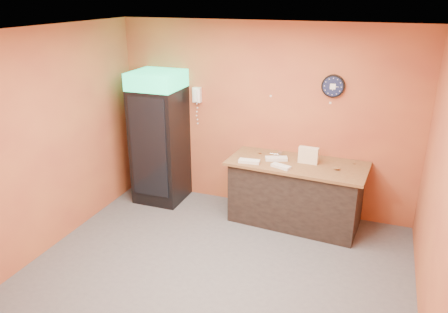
% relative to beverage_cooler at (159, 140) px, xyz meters
% --- Properties ---
extents(floor, '(4.50, 4.50, 0.00)m').
position_rel_beverage_cooler_xyz_m(floor, '(1.56, -1.60, -1.01)').
color(floor, '#47474C').
rests_on(floor, ground).
extents(back_wall, '(4.50, 0.02, 2.80)m').
position_rel_beverage_cooler_xyz_m(back_wall, '(1.56, 0.40, 0.39)').
color(back_wall, '#B86333').
rests_on(back_wall, floor).
extents(left_wall, '(0.02, 4.00, 2.80)m').
position_rel_beverage_cooler_xyz_m(left_wall, '(-0.69, -1.60, 0.39)').
color(left_wall, '#B86333').
rests_on(left_wall, floor).
extents(right_wall, '(0.02, 4.00, 2.80)m').
position_rel_beverage_cooler_xyz_m(right_wall, '(3.81, -1.60, 0.39)').
color(right_wall, '#B86333').
rests_on(right_wall, floor).
extents(ceiling, '(4.50, 4.00, 0.02)m').
position_rel_beverage_cooler_xyz_m(ceiling, '(1.56, -1.60, 1.79)').
color(ceiling, white).
rests_on(ceiling, back_wall).
extents(beverage_cooler, '(0.72, 0.74, 2.06)m').
position_rel_beverage_cooler_xyz_m(beverage_cooler, '(0.00, 0.00, 0.00)').
color(beverage_cooler, black).
rests_on(beverage_cooler, floor).
extents(prep_counter, '(1.84, 0.93, 0.89)m').
position_rel_beverage_cooler_xyz_m(prep_counter, '(2.18, 0.00, -0.56)').
color(prep_counter, black).
rests_on(prep_counter, floor).
extents(wall_clock, '(0.31, 0.06, 0.31)m').
position_rel_beverage_cooler_xyz_m(wall_clock, '(2.53, 0.37, 0.95)').
color(wall_clock, black).
rests_on(wall_clock, back_wall).
extents(wall_phone, '(0.13, 0.11, 0.23)m').
position_rel_beverage_cooler_xyz_m(wall_phone, '(0.51, 0.34, 0.68)').
color(wall_phone, white).
rests_on(wall_phone, back_wall).
extents(butcher_paper, '(1.96, 1.01, 0.04)m').
position_rel_beverage_cooler_xyz_m(butcher_paper, '(2.18, 0.00, -0.10)').
color(butcher_paper, brown).
rests_on(butcher_paper, prep_counter).
extents(sub_roll_stack, '(0.27, 0.10, 0.23)m').
position_rel_beverage_cooler_xyz_m(sub_roll_stack, '(2.32, 0.03, 0.04)').
color(sub_roll_stack, beige).
rests_on(sub_roll_stack, butcher_paper).
extents(wrapped_sandwich_left, '(0.30, 0.14, 0.04)m').
position_rel_beverage_cooler_xyz_m(wrapped_sandwich_left, '(1.55, -0.24, -0.06)').
color(wrapped_sandwich_left, silver).
rests_on(wrapped_sandwich_left, butcher_paper).
extents(wrapped_sandwich_mid, '(0.29, 0.19, 0.04)m').
position_rel_beverage_cooler_xyz_m(wrapped_sandwich_mid, '(2.01, -0.27, -0.06)').
color(wrapped_sandwich_mid, silver).
rests_on(wrapped_sandwich_mid, butcher_paper).
extents(wrapped_sandwich_right, '(0.33, 0.22, 0.04)m').
position_rel_beverage_cooler_xyz_m(wrapped_sandwich_right, '(1.88, -0.01, -0.06)').
color(wrapped_sandwich_right, silver).
rests_on(wrapped_sandwich_right, butcher_paper).
extents(kitchen_tool, '(0.06, 0.06, 0.06)m').
position_rel_beverage_cooler_xyz_m(kitchen_tool, '(1.89, 0.19, -0.05)').
color(kitchen_tool, silver).
rests_on(kitchen_tool, butcher_paper).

